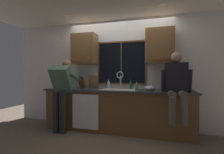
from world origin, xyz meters
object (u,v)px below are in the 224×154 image
object	(u,v)px
soap_dispenser	(137,88)
knife_block	(82,84)
bottle_green_glass	(131,85)
mixing_bowl	(150,88)
cutting_board	(93,82)
person_sitting_on_counter	(177,83)
bottle_tall_clear	(108,85)
person_standing	(62,87)

from	to	relation	value
soap_dispenser	knife_block	bearing A→B (deg)	167.82
bottle_green_glass	mixing_bowl	bearing A→B (deg)	-25.32
cutting_board	bottle_green_glass	xyz separation A→B (m)	(0.92, -0.02, -0.06)
mixing_bowl	soap_dispenser	size ratio (longest dim) A/B	1.17
person_sitting_on_counter	mixing_bowl	size ratio (longest dim) A/B	5.71
soap_dispenser	bottle_tall_clear	bearing A→B (deg)	148.64
knife_block	cutting_board	distance (m)	0.27
person_standing	cutting_board	xyz separation A→B (m)	(0.50, 0.56, 0.10)
person_sitting_on_counter	cutting_board	distance (m)	1.92
person_standing	bottle_tall_clear	distance (m)	1.05
bottle_tall_clear	person_sitting_on_counter	bearing A→B (deg)	-18.81
person_standing	knife_block	xyz separation A→B (m)	(0.28, 0.41, 0.05)
knife_block	bottle_tall_clear	world-z (taller)	knife_block
cutting_board	bottle_tall_clear	xyz separation A→B (m)	(0.38, 0.01, -0.06)
person_standing	person_sitting_on_counter	xyz separation A→B (m)	(2.36, 0.07, 0.13)
person_sitting_on_counter	knife_block	distance (m)	2.11
knife_block	mixing_bowl	xyz separation A→B (m)	(1.58, -0.08, -0.06)
person_sitting_on_counter	bottle_tall_clear	size ratio (longest dim) A/B	5.89
mixing_bowl	bottle_green_glass	xyz separation A→B (m)	(-0.43, 0.20, 0.04)
person_sitting_on_counter	knife_block	xyz separation A→B (m)	(-2.08, 0.34, -0.08)
knife_block	cutting_board	bearing A→B (deg)	32.78
person_standing	cutting_board	world-z (taller)	person_standing
knife_block	bottle_tall_clear	size ratio (longest dim) A/B	1.50
bottle_green_glass	knife_block	bearing A→B (deg)	-173.68
knife_block	person_sitting_on_counter	bearing A→B (deg)	-9.43
person_sitting_on_counter	bottle_green_glass	xyz separation A→B (m)	(-0.93, 0.47, -0.09)
cutting_board	person_sitting_on_counter	bearing A→B (deg)	-14.74
knife_block	bottle_green_glass	xyz separation A→B (m)	(1.15, 0.13, -0.02)
mixing_bowl	cutting_board	bearing A→B (deg)	170.79
mixing_bowl	knife_block	bearing A→B (deg)	177.22
person_standing	bottle_tall_clear	size ratio (longest dim) A/B	7.48
bottle_green_glass	person_standing	bearing A→B (deg)	-159.26
person_sitting_on_counter	bottle_green_glass	bearing A→B (deg)	153.11
knife_block	bottle_tall_clear	xyz separation A→B (m)	(0.61, 0.16, -0.02)
person_standing	person_sitting_on_counter	world-z (taller)	person_sitting_on_counter
bottle_green_glass	bottle_tall_clear	size ratio (longest dim) A/B	1.03
cutting_board	mixing_bowl	xyz separation A→B (m)	(1.35, -0.22, -0.10)
knife_block	mixing_bowl	bearing A→B (deg)	-2.78
knife_block	soap_dispenser	size ratio (longest dim) A/B	1.70
mixing_bowl	bottle_tall_clear	xyz separation A→B (m)	(-0.97, 0.23, 0.04)
mixing_bowl	bottle_tall_clear	bearing A→B (deg)	166.51
bottle_green_glass	person_sitting_on_counter	bearing A→B (deg)	-26.89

